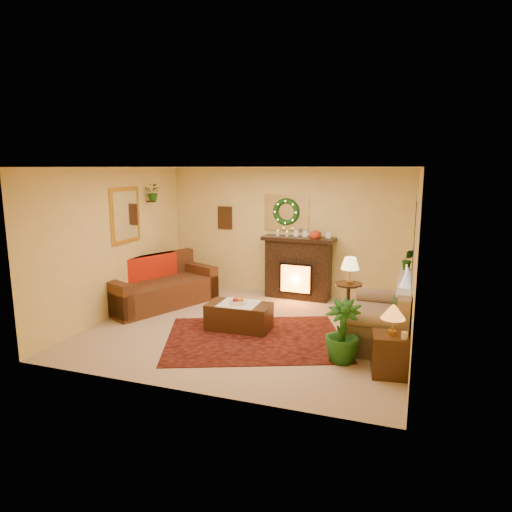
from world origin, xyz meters
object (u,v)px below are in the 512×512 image
(fireplace, at_px, (298,271))
(end_table_square, at_px, (390,354))
(side_table_round, at_px, (348,299))
(coffee_table, at_px, (239,317))
(loveseat, at_px, (380,315))
(sofa, at_px, (160,284))

(fireplace, bearing_deg, end_table_square, -54.79)
(side_table_round, distance_m, coffee_table, 2.01)
(side_table_round, xyz_separation_m, coffee_table, (-1.59, -1.23, -0.11))
(fireplace, distance_m, end_table_square, 3.62)
(end_table_square, bearing_deg, loveseat, 100.13)
(fireplace, xyz_separation_m, side_table_round, (1.13, -0.89, -0.23))
(fireplace, relative_size, coffee_table, 1.26)
(end_table_square, bearing_deg, coffee_table, 158.86)
(loveseat, relative_size, coffee_table, 1.49)
(sofa, relative_size, end_table_square, 4.01)
(end_table_square, xyz_separation_m, coffee_table, (-2.41, 0.93, -0.06))
(loveseat, bearing_deg, sofa, 174.23)
(coffee_table, bearing_deg, fireplace, 76.56)
(fireplace, distance_m, loveseat, 2.60)
(sofa, height_order, loveseat, sofa)
(loveseat, bearing_deg, end_table_square, -78.17)
(fireplace, xyz_separation_m, loveseat, (1.75, -1.92, -0.13))
(loveseat, height_order, coffee_table, loveseat)
(end_table_square, distance_m, coffee_table, 2.58)
(fireplace, height_order, side_table_round, fireplace)
(sofa, bearing_deg, end_table_square, 2.56)
(loveseat, height_order, end_table_square, loveseat)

